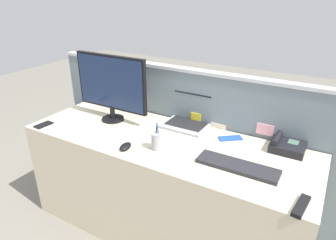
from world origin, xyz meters
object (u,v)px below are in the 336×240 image
Objects in this scene: computer_mouse_right_hand at (126,146)px; desk_phone at (287,146)px; cell_phone_blue_case at (230,138)px; tv_remote at (301,206)px; keyboard_main at (237,166)px; pen_cup at (157,141)px; desktop_monitor at (111,85)px; cell_phone_black_slab at (44,125)px; laptop at (190,117)px.

desk_phone is at bearing 21.01° from computer_mouse_right_hand.
desk_phone is 0.35m from cell_phone_blue_case.
computer_mouse_right_hand is 1.02m from tv_remote.
keyboard_main is 0.50m from pen_cup.
desktop_monitor is 0.60m from pen_cup.
tv_remote reaches higher than cell_phone_black_slab.
cell_phone_black_slab is (-1.23, -0.47, 0.00)m from cell_phone_blue_case.
desktop_monitor reaches higher than laptop.
laptop is 1.82× the size of tv_remote.
pen_cup is 1.02× the size of tv_remote.
pen_cup is at bearing -90.88° from laptop.
cell_phone_blue_case is at bearing -175.06° from desk_phone.
desktop_monitor reaches higher than tv_remote.
computer_mouse_right_hand is at bearing 7.00° from cell_phone_black_slab.
cell_phone_black_slab is at bearing -162.26° from desk_phone.
desk_phone is at bearing 7.88° from desktop_monitor.
desktop_monitor is 1.31× the size of keyboard_main.
cell_phone_blue_case is 1.32m from cell_phone_black_slab.
desk_phone reaches higher than keyboard_main.
computer_mouse_right_hand reaches higher than cell_phone_blue_case.
pen_cup is at bearing -174.31° from keyboard_main.
laptop reaches higher than cell_phone_black_slab.
cell_phone_blue_case is at bearing 46.02° from pen_cup.
desk_phone is 1.31× the size of cell_phone_blue_case.
desktop_monitor reaches higher than cell_phone_black_slab.
desktop_monitor is 1.24m from desk_phone.
desk_phone is 1.65m from cell_phone_black_slab.
laptop is 1.56× the size of desk_phone.
laptop is 0.69× the size of keyboard_main.
keyboard_main is 4.50× the size of computer_mouse_right_hand.
keyboard_main is at bearing -38.61° from laptop.
desk_phone is 0.79m from pen_cup.
desktop_monitor is 1.06m from keyboard_main.
cell_phone_blue_case is at bearing 116.16° from keyboard_main.
cell_phone_black_slab is at bearing -172.49° from pen_cup.
pen_cup reaches higher than computer_mouse_right_hand.
desk_phone is 1.16× the size of tv_remote.
laptop is 1.01m from tv_remote.
tv_remote reaches higher than cell_phone_blue_case.
pen_cup is at bearing -150.67° from desk_phone.
keyboard_main is (1.01, -0.17, -0.26)m from desktop_monitor.
computer_mouse_right_hand is 0.68m from cell_phone_blue_case.
computer_mouse_right_hand reaches higher than keyboard_main.
keyboard_main is 2.59× the size of pen_cup.
keyboard_main is 0.68m from computer_mouse_right_hand.
desk_phone reaches higher than tv_remote.
desk_phone is 0.98m from computer_mouse_right_hand.
tv_remote is (1.73, -0.01, 0.01)m from cell_phone_black_slab.
computer_mouse_right_hand is 0.59× the size of tv_remote.
laptop is at bearing 141.66° from keyboard_main.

